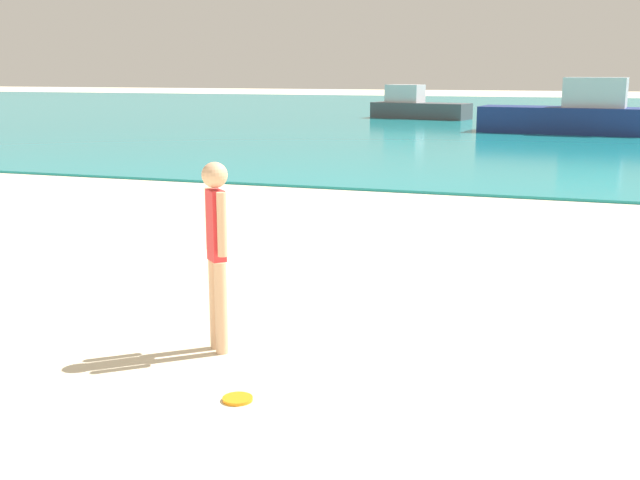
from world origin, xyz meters
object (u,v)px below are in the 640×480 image
boat_near (570,114)px  boat_far (417,107)px  person_standing (217,246)px  frisbee (238,399)px

boat_near → boat_far: bearing=-39.9°
person_standing → frisbee: (0.61, -0.96, -0.95)m
frisbee → boat_near: boat_near is taller
boat_far → person_standing: bearing=-68.3°
person_standing → boat_near: (2.18, 26.28, -0.16)m
person_standing → boat_far: (-5.41, 33.94, -0.32)m
boat_near → frisbee: bearing=92.1°
frisbee → boat_far: 35.41m
boat_near → boat_far: size_ratio=1.24×
boat_far → frisbee: bearing=-67.5°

